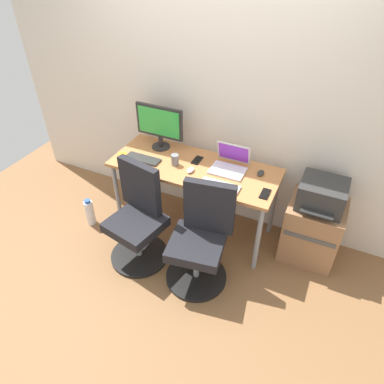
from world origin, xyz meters
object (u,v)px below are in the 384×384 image
office_chair_right (201,240)px  open_laptop (230,163)px  printer (322,194)px  side_cabinet (312,230)px  water_bottle_on_floor (90,212)px  coffee_mug (123,158)px  office_chair_left (138,219)px  desktop_monitor (160,124)px

office_chair_right → open_laptop: bearing=90.0°
office_chair_right → printer: office_chair_right is taller
office_chair_right → side_cabinet: 1.06m
water_bottle_on_floor → coffee_mug: 0.78m
open_laptop → water_bottle_on_floor: bearing=-158.6°
office_chair_right → coffee_mug: office_chair_right is taller
office_chair_right → open_laptop: size_ratio=3.03×
office_chair_left → printer: size_ratio=2.35×
desktop_monitor → printer: bearing=-1.5°
printer → coffee_mug: (-1.75, -0.35, 0.09)m
water_bottle_on_floor → coffee_mug: coffee_mug is taller
office_chair_left → office_chair_right: bearing=0.0°
side_cabinet → printer: printer is taller
desktop_monitor → coffee_mug: bearing=-115.3°
open_laptop → coffee_mug: bearing=-160.8°
water_bottle_on_floor → open_laptop: 1.55m
open_laptop → coffee_mug: 0.99m
water_bottle_on_floor → desktop_monitor: 1.17m
side_cabinet → printer: bearing=-90.0°
office_chair_right → desktop_monitor: size_ratio=1.96×
open_laptop → desktop_monitor: bearing=175.1°
desktop_monitor → coffee_mug: (-0.18, -0.39, -0.20)m
side_cabinet → open_laptop: size_ratio=1.92×
coffee_mug → office_chair_left: bearing=-44.3°
office_chair_left → office_chair_right: 0.61m
office_chair_left → side_cabinet: office_chair_left is taller
office_chair_left → desktop_monitor: (-0.13, 0.70, 0.58)m
side_cabinet → water_bottle_on_floor: side_cabinet is taller
printer → desktop_monitor: 1.60m
printer → desktop_monitor: (-1.57, 0.04, 0.29)m
side_cabinet → coffee_mug: bearing=-168.7°
office_chair_right → coffee_mug: size_ratio=10.22×
side_cabinet → desktop_monitor: bearing=178.6°
side_cabinet → printer: 0.42m
printer → office_chair_left: bearing=-155.4°
printer → open_laptop: bearing=-178.4°
office_chair_left → desktop_monitor: size_ratio=1.96×
water_bottle_on_floor → side_cabinet: bearing=14.1°
desktop_monitor → open_laptop: size_ratio=1.55×
desktop_monitor → open_laptop: (0.75, -0.06, -0.20)m
printer → open_laptop: size_ratio=1.29×
printer → open_laptop: 0.83m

